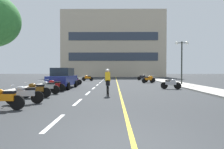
# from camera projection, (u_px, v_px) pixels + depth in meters

# --- Properties ---
(ground_plane) EXTENTS (140.00, 140.00, 0.00)m
(ground_plane) POSITION_uv_depth(u_px,v_px,m) (115.00, 83.00, 25.13)
(ground_plane) COLOR #2D3033
(curb_left) EXTENTS (2.40, 72.00, 0.12)m
(curb_left) POSITION_uv_depth(u_px,v_px,m) (64.00, 81.00, 28.20)
(curb_left) COLOR #B7B2A8
(curb_left) RESTS_ON ground
(curb_right) EXTENTS (2.40, 72.00, 0.12)m
(curb_right) POSITION_uv_depth(u_px,v_px,m) (167.00, 81.00, 28.06)
(curb_right) COLOR #B7B2A8
(curb_right) RESTS_ON ground
(lane_dash_0) EXTENTS (0.14, 2.20, 0.01)m
(lane_dash_0) POSITION_uv_depth(u_px,v_px,m) (54.00, 122.00, 6.16)
(lane_dash_0) COLOR silver
(lane_dash_0) RESTS_ON ground
(lane_dash_1) EXTENTS (0.14, 2.20, 0.01)m
(lane_dash_1) POSITION_uv_depth(u_px,v_px,m) (78.00, 102.00, 10.16)
(lane_dash_1) COLOR silver
(lane_dash_1) RESTS_ON ground
(lane_dash_2) EXTENTS (0.14, 2.20, 0.01)m
(lane_dash_2) POSITION_uv_depth(u_px,v_px,m) (88.00, 93.00, 14.16)
(lane_dash_2) COLOR silver
(lane_dash_2) RESTS_ON ground
(lane_dash_3) EXTENTS (0.14, 2.20, 0.01)m
(lane_dash_3) POSITION_uv_depth(u_px,v_px,m) (94.00, 88.00, 18.15)
(lane_dash_3) COLOR silver
(lane_dash_3) RESTS_ON ground
(lane_dash_4) EXTENTS (0.14, 2.20, 0.01)m
(lane_dash_4) POSITION_uv_depth(u_px,v_px,m) (97.00, 85.00, 22.15)
(lane_dash_4) COLOR silver
(lane_dash_4) RESTS_ON ground
(lane_dash_5) EXTENTS (0.14, 2.20, 0.01)m
(lane_dash_5) POSITION_uv_depth(u_px,v_px,m) (100.00, 83.00, 26.15)
(lane_dash_5) COLOR silver
(lane_dash_5) RESTS_ON ground
(lane_dash_6) EXTENTS (0.14, 2.20, 0.01)m
(lane_dash_6) POSITION_uv_depth(u_px,v_px,m) (102.00, 81.00, 30.15)
(lane_dash_6) COLOR silver
(lane_dash_6) RESTS_ON ground
(lane_dash_7) EXTENTS (0.14, 2.20, 0.01)m
(lane_dash_7) POSITION_uv_depth(u_px,v_px,m) (103.00, 80.00, 34.15)
(lane_dash_7) COLOR silver
(lane_dash_7) RESTS_ON ground
(lane_dash_8) EXTENTS (0.14, 2.20, 0.01)m
(lane_dash_8) POSITION_uv_depth(u_px,v_px,m) (104.00, 79.00, 38.15)
(lane_dash_8) COLOR silver
(lane_dash_8) RESTS_ON ground
(lane_dash_9) EXTENTS (0.14, 2.20, 0.01)m
(lane_dash_9) POSITION_uv_depth(u_px,v_px,m) (105.00, 78.00, 42.15)
(lane_dash_9) COLOR silver
(lane_dash_9) RESTS_ON ground
(lane_dash_10) EXTENTS (0.14, 2.20, 0.01)m
(lane_dash_10) POSITION_uv_depth(u_px,v_px,m) (106.00, 77.00, 46.15)
(lane_dash_10) COLOR silver
(lane_dash_10) RESTS_ON ground
(lane_dash_11) EXTENTS (0.14, 2.20, 0.01)m
(lane_dash_11) POSITION_uv_depth(u_px,v_px,m) (107.00, 77.00, 50.15)
(lane_dash_11) COLOR silver
(lane_dash_11) RESTS_ON ground
(centre_line_yellow) EXTENTS (0.12, 66.00, 0.01)m
(centre_line_yellow) POSITION_uv_depth(u_px,v_px,m) (117.00, 82.00, 28.13)
(centre_line_yellow) COLOR gold
(centre_line_yellow) RESTS_ON ground
(office_building) EXTENTS (25.91, 8.32, 16.54)m
(office_building) POSITION_uv_depth(u_px,v_px,m) (113.00, 45.00, 53.07)
(office_building) COLOR #BCAD93
(office_building) RESTS_ON ground
(street_lamp_mid) EXTENTS (1.46, 0.36, 4.66)m
(street_lamp_mid) POSITION_uv_depth(u_px,v_px,m) (182.00, 52.00, 21.94)
(street_lamp_mid) COLOR black
(street_lamp_mid) RESTS_ON curb_right
(parked_car_near) EXTENTS (2.03, 4.25, 1.82)m
(parked_car_near) POSITION_uv_depth(u_px,v_px,m) (63.00, 78.00, 17.87)
(parked_car_near) COLOR black
(parked_car_near) RESTS_ON ground
(motorcycle_0) EXTENTS (1.70, 0.60, 0.92)m
(motorcycle_0) POSITION_uv_depth(u_px,v_px,m) (3.00, 98.00, 8.10)
(motorcycle_0) COLOR black
(motorcycle_0) RESTS_ON ground
(motorcycle_1) EXTENTS (1.65, 0.75, 0.92)m
(motorcycle_1) POSITION_uv_depth(u_px,v_px,m) (25.00, 94.00, 9.53)
(motorcycle_1) COLOR black
(motorcycle_1) RESTS_ON ground
(motorcycle_2) EXTENTS (1.70, 0.60, 0.92)m
(motorcycle_2) POSITION_uv_depth(u_px,v_px,m) (36.00, 90.00, 11.68)
(motorcycle_2) COLOR black
(motorcycle_2) RESTS_ON ground
(motorcycle_3) EXTENTS (1.69, 0.63, 0.92)m
(motorcycle_3) POSITION_uv_depth(u_px,v_px,m) (48.00, 87.00, 13.58)
(motorcycle_3) COLOR black
(motorcycle_3) RESTS_ON ground
(motorcycle_4) EXTENTS (1.70, 0.60, 0.92)m
(motorcycle_4) POSITION_uv_depth(u_px,v_px,m) (54.00, 85.00, 15.08)
(motorcycle_4) COLOR black
(motorcycle_4) RESTS_ON ground
(motorcycle_5) EXTENTS (1.65, 0.77, 0.92)m
(motorcycle_5) POSITION_uv_depth(u_px,v_px,m) (171.00, 84.00, 17.17)
(motorcycle_5) COLOR black
(motorcycle_5) RESTS_ON ground
(motorcycle_6) EXTENTS (1.70, 0.60, 0.92)m
(motorcycle_6) POSITION_uv_depth(u_px,v_px,m) (72.00, 81.00, 20.80)
(motorcycle_6) COLOR black
(motorcycle_6) RESTS_ON ground
(motorcycle_7) EXTENTS (1.70, 0.60, 0.92)m
(motorcycle_7) POSITION_uv_depth(u_px,v_px,m) (74.00, 80.00, 22.51)
(motorcycle_7) COLOR black
(motorcycle_7) RESTS_ON ground
(motorcycle_8) EXTENTS (1.65, 0.77, 0.92)m
(motorcycle_8) POSITION_uv_depth(u_px,v_px,m) (148.00, 79.00, 25.51)
(motorcycle_8) COLOR black
(motorcycle_8) RESTS_ON ground
(motorcycle_9) EXTENTS (1.66, 0.73, 0.92)m
(motorcycle_9) POSITION_uv_depth(u_px,v_px,m) (150.00, 79.00, 27.24)
(motorcycle_9) COLOR black
(motorcycle_9) RESTS_ON ground
(motorcycle_10) EXTENTS (1.69, 0.60, 0.92)m
(motorcycle_10) POSITION_uv_depth(u_px,v_px,m) (88.00, 78.00, 30.42)
(motorcycle_10) COLOR black
(motorcycle_10) RESTS_ON ground
(motorcycle_11) EXTENTS (1.67, 0.70, 0.92)m
(motorcycle_11) POSITION_uv_depth(u_px,v_px,m) (143.00, 77.00, 32.73)
(motorcycle_11) COLOR black
(motorcycle_11) RESTS_ON ground
(cyclist_rider) EXTENTS (0.43, 1.77, 1.71)m
(cyclist_rider) POSITION_uv_depth(u_px,v_px,m) (108.00, 82.00, 12.74)
(cyclist_rider) COLOR black
(cyclist_rider) RESTS_ON ground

